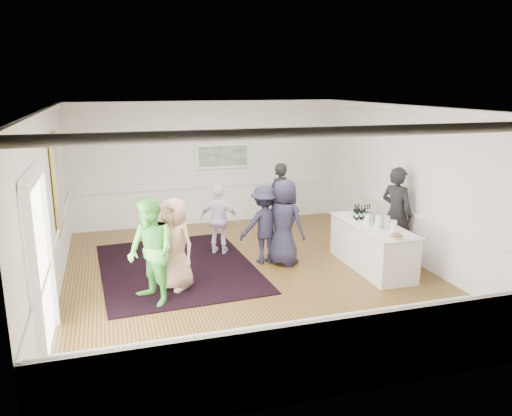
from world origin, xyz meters
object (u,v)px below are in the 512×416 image
object	(u,v)px
bartender	(396,213)
guest_dark_b	(279,199)
guest_dark_a	(264,224)
guest_lilac	(219,220)
ice_bucket	(372,217)
guest_navy	(284,222)
guest_tan	(175,244)
nut_bowl	(396,237)
serving_table	(372,246)
guest_green	(151,252)

from	to	relation	value
bartender	guest_dark_b	size ratio (longest dim) A/B	1.12
guest_dark_a	guest_lilac	bearing A→B (deg)	-53.68
guest_dark_a	ice_bucket	xyz separation A→B (m)	(2.01, -0.78, 0.21)
guest_dark_b	guest_navy	xyz separation A→B (m)	(-0.60, -2.06, 0.00)
guest_tan	nut_bowl	size ratio (longest dim) A/B	6.69
guest_tan	ice_bucket	xyz separation A→B (m)	(3.96, 0.07, 0.18)
guest_tan	guest_navy	xyz separation A→B (m)	(2.31, 0.63, 0.04)
serving_table	guest_tan	size ratio (longest dim) A/B	1.33
bartender	guest_lilac	size ratio (longest dim) A/B	1.31
bartender	ice_bucket	xyz separation A→B (m)	(-0.70, -0.20, 0.03)
guest_dark_b	guest_navy	bearing A→B (deg)	45.94
serving_table	guest_green	world-z (taller)	guest_green
serving_table	guest_lilac	xyz separation A→B (m)	(-2.73, 1.75, 0.30)
guest_green	guest_dark_a	world-z (taller)	guest_green
guest_navy	nut_bowl	distance (m)	2.27
guest_dark_b	ice_bucket	distance (m)	2.83
bartender	guest_tan	world-z (taller)	bartender
nut_bowl	guest_navy	bearing A→B (deg)	132.92
guest_dark_b	guest_green	bearing A→B (deg)	15.89
serving_table	guest_lilac	size ratio (longest dim) A/B	1.48
guest_tan	guest_green	size ratio (longest dim) A/B	0.92
guest_dark_b	guest_navy	size ratio (longest dim) A/B	1.00
bartender	guest_dark_b	world-z (taller)	bartender
guest_navy	nut_bowl	world-z (taller)	guest_navy
ice_bucket	guest_dark_b	bearing A→B (deg)	111.90
guest_dark_b	nut_bowl	bearing A→B (deg)	76.42
guest_dark_a	nut_bowl	xyz separation A→B (m)	(1.90, -1.88, 0.13)
serving_table	guest_green	size ratio (longest dim) A/B	1.22
guest_green	serving_table	bearing A→B (deg)	69.27
guest_tan	guest_lilac	world-z (taller)	guest_tan
ice_bucket	guest_green	bearing A→B (deg)	-172.32
serving_table	bartender	bearing A→B (deg)	25.96
guest_tan	guest_navy	size ratio (longest dim) A/B	0.95
guest_green	guest_tan	bearing A→B (deg)	112.07
guest_green	guest_dark_b	xyz separation A→B (m)	(3.37, 3.22, -0.04)
guest_green	guest_dark_a	xyz separation A→B (m)	(2.41, 1.37, -0.10)
serving_table	guest_navy	xyz separation A→B (m)	(-1.61, 0.72, 0.43)
guest_dark_a	nut_bowl	distance (m)	2.68
guest_green	guest_navy	xyz separation A→B (m)	(2.77, 1.16, -0.03)
guest_green	guest_lilac	distance (m)	2.74
bartender	guest_lilac	distance (m)	3.75
serving_table	guest_navy	world-z (taller)	guest_navy
guest_green	ice_bucket	size ratio (longest dim) A/B	7.04
serving_table	ice_bucket	world-z (taller)	ice_bucket
bartender	guest_dark_a	size ratio (longest dim) A/B	1.21
guest_dark_a	guest_navy	xyz separation A→B (m)	(0.36, -0.22, 0.07)
guest_lilac	guest_dark_a	bearing A→B (deg)	160.26
bartender	guest_navy	size ratio (longest dim) A/B	1.12
guest_lilac	guest_dark_b	world-z (taller)	guest_dark_b
guest_tan	ice_bucket	bearing A→B (deg)	48.58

